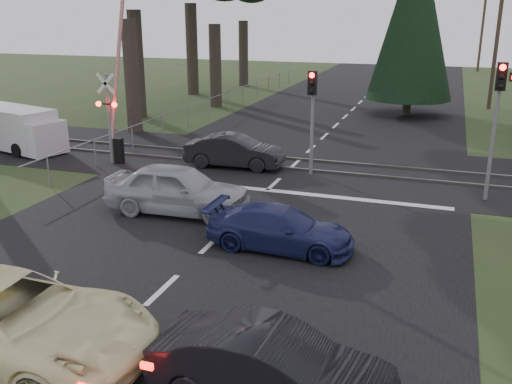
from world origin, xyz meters
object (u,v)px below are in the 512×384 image
at_px(crossing_signal, 114,116).
at_px(utility_pole_mid, 498,35).
at_px(silver_car, 178,189).
at_px(dark_hatchback, 272,369).
at_px(blue_sedan, 280,228).
at_px(traffic_signal_center, 312,105).
at_px(dark_car_far, 234,151).
at_px(traffic_signal_right, 499,105).
at_px(white_van, 18,129).
at_px(cream_coupe, 3,320).
at_px(utility_pole_far, 483,25).

distance_m(crossing_signal, utility_pole_mid, 25.78).
height_order(crossing_signal, utility_pole_mid, utility_pole_mid).
bearing_deg(silver_car, dark_hatchback, -147.31).
bearing_deg(utility_pole_mid, crossing_signal, -127.97).
bearing_deg(dark_hatchback, blue_sedan, 18.58).
distance_m(utility_pole_mid, dark_hatchback, 33.64).
bearing_deg(traffic_signal_center, dark_car_far, 176.86).
distance_m(traffic_signal_right, white_van, 20.54).
bearing_deg(blue_sedan, white_van, 65.30).
relative_size(traffic_signal_center, cream_coupe, 0.70).
bearing_deg(utility_pole_far, traffic_signal_right, -91.20).
relative_size(utility_pole_far, white_van, 1.68).
xyz_separation_m(utility_pole_far, dark_hatchback, (-4.84, -58.04, -4.05)).
xyz_separation_m(dark_hatchback, white_van, (-16.50, 13.44, 0.32)).
bearing_deg(dark_car_far, traffic_signal_right, -100.67).
bearing_deg(cream_coupe, silver_car, 2.96).
relative_size(crossing_signal, traffic_signal_center, 1.70).
xyz_separation_m(crossing_signal, utility_pole_mid, (15.77, 20.21, 2.67)).
distance_m(traffic_signal_center, cream_coupe, 14.43).
bearing_deg(dark_hatchback, dark_car_far, 26.49).
relative_size(traffic_signal_center, silver_car, 0.87).
relative_size(cream_coupe, silver_car, 1.25).
xyz_separation_m(crossing_signal, cream_coupe, (5.81, -13.18, -1.24)).
bearing_deg(silver_car, utility_pole_mid, -25.37).
height_order(traffic_signal_right, blue_sedan, traffic_signal_right).
bearing_deg(cream_coupe, traffic_signal_right, -35.84).
bearing_deg(dark_hatchback, crossing_signal, 43.77).
relative_size(traffic_signal_right, blue_sedan, 1.15).
bearing_deg(white_van, blue_sedan, -10.24).
bearing_deg(dark_hatchback, utility_pole_far, -1.44).
bearing_deg(cream_coupe, traffic_signal_center, -10.78).
distance_m(traffic_signal_center, dark_hatchback, 14.13).
height_order(traffic_signal_right, dark_car_far, traffic_signal_right).
xyz_separation_m(silver_car, dark_car_far, (-0.27, 5.86, -0.13)).
height_order(silver_car, white_van, white_van).
bearing_deg(dark_car_far, crossing_signal, 99.46).
height_order(utility_pole_mid, utility_pole_far, same).
height_order(crossing_signal, silver_car, crossing_signal).
xyz_separation_m(utility_pole_far, cream_coupe, (-9.97, -58.40, -3.91)).
bearing_deg(utility_pole_mid, traffic_signal_center, -111.21).
bearing_deg(dark_car_far, blue_sedan, -153.57).
bearing_deg(blue_sedan, cream_coupe, 153.99).
distance_m(silver_car, blue_sedan, 4.33).
height_order(utility_pole_mid, cream_coupe, utility_pole_mid).
relative_size(dark_hatchback, dark_car_far, 1.00).
xyz_separation_m(utility_pole_mid, dark_hatchback, (-4.84, -33.04, -4.05)).
relative_size(traffic_signal_right, dark_car_far, 1.15).
relative_size(cream_coupe, dark_hatchback, 1.43).
bearing_deg(utility_pole_far, dark_hatchback, -94.77).
relative_size(dark_hatchback, blue_sedan, 1.01).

